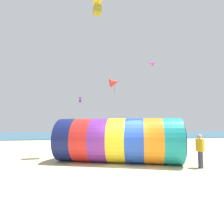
{
  "coord_description": "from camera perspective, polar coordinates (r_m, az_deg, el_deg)",
  "views": [
    {
      "loc": [
        -2.08,
        -8.43,
        2.14
      ],
      "look_at": [
        0.08,
        4.12,
        3.22
      ],
      "focal_mm": 28.0,
      "sensor_mm": 36.0,
      "label": 1
    }
  ],
  "objects": [
    {
      "name": "giant_inflatable_tube",
      "position": [
        10.8,
        1.96,
        -9.16
      ],
      "size": [
        7.84,
        4.98,
        2.66
      ],
      "color": "navy",
      "rests_on": "ground"
    },
    {
      "name": "kite_handler",
      "position": [
        10.45,
        26.85,
        -11.15
      ],
      "size": [
        0.36,
        0.42,
        1.75
      ],
      "color": "#383D56",
      "rests_on": "ground"
    },
    {
      "name": "bystander_mid_beach",
      "position": [
        21.25,
        -4.25,
        -8.47
      ],
      "size": [
        0.39,
        0.42,
        1.57
      ],
      "color": "black",
      "rests_on": "ground"
    },
    {
      "name": "kite_purple_box",
      "position": [
        26.26,
        -10.37,
        3.97
      ],
      "size": [
        0.36,
        0.36,
        0.78
      ],
      "color": "purple"
    },
    {
      "name": "kite_magenta_parafoil",
      "position": [
        24.02,
        13.01,
        15.2
      ],
      "size": [
        0.92,
        0.54,
        0.45
      ],
      "color": "#D1339E"
    },
    {
      "name": "bystander_near_water",
      "position": [
        21.94,
        -9.04,
        -8.2
      ],
      "size": [
        0.41,
        0.32,
        1.64
      ],
      "color": "black",
      "rests_on": "ground"
    },
    {
      "name": "ground_plane",
      "position": [
        8.94,
        4.19,
        -18.69
      ],
      "size": [
        120.0,
        120.0,
        0.0
      ],
      "primitive_type": "plane",
      "color": "#CCBA8C"
    },
    {
      "name": "sea",
      "position": [
        49.58,
        -7.44,
        -7.22
      ],
      "size": [
        120.0,
        40.0,
        0.1
      ],
      "primitive_type": "cube",
      "color": "#236084",
      "rests_on": "ground"
    },
    {
      "name": "kite_red_delta",
      "position": [
        20.47,
        0.78,
        9.67
      ],
      "size": [
        1.28,
        1.08,
        1.96
      ],
      "color": "red"
    },
    {
      "name": "kite_yellow_box",
      "position": [
        16.02,
        -4.82,
        31.6
      ],
      "size": [
        0.65,
        0.65,
        1.63
      ],
      "color": "yellow"
    }
  ]
}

